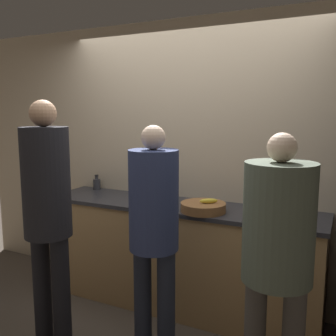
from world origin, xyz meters
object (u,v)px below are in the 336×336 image
object	(u,v)px
fruit_bowl	(203,207)
cup_yellow	(302,218)
utensil_crock	(162,191)
person_right	(278,244)
person_left	(47,207)
person_center	(154,222)
bottle_dark	(97,184)
bottle_amber	(261,200)

from	to	relation	value
fruit_bowl	cup_yellow	distance (m)	0.76
fruit_bowl	utensil_crock	bearing A→B (deg)	150.19
person_right	person_left	bearing A→B (deg)	-173.32
person_left	utensil_crock	size ratio (longest dim) A/B	7.74
person_center	bottle_dark	bearing A→B (deg)	142.08
person_center	cup_yellow	distance (m)	1.08
person_center	person_left	bearing A→B (deg)	-157.33
person_left	person_center	world-z (taller)	person_left
bottle_amber	bottle_dark	world-z (taller)	bottle_amber
person_right	utensil_crock	world-z (taller)	person_right
fruit_bowl	cup_yellow	bearing A→B (deg)	-0.23
fruit_bowl	bottle_amber	distance (m)	0.52
utensil_crock	fruit_bowl	bearing A→B (deg)	-29.81
person_right	bottle_amber	world-z (taller)	person_right
person_center	person_right	distance (m)	0.87
person_left	person_right	xyz separation A→B (m)	(1.56, 0.18, -0.08)
cup_yellow	person_center	bearing A→B (deg)	-148.23
fruit_bowl	cup_yellow	world-z (taller)	fruit_bowl
person_center	fruit_bowl	size ratio (longest dim) A/B	4.54
person_center	utensil_crock	world-z (taller)	person_center
person_center	bottle_dark	size ratio (longest dim) A/B	10.82
person_center	fruit_bowl	distance (m)	0.59
person_center	cup_yellow	xyz separation A→B (m)	(0.92, 0.57, -0.00)
person_center	cup_yellow	bearing A→B (deg)	31.77
person_left	cup_yellow	world-z (taller)	person_left
person_right	fruit_bowl	xyz separation A→B (m)	(-0.71, 0.68, -0.02)
utensil_crock	bottle_dark	size ratio (longest dim) A/B	1.54
person_left	fruit_bowl	bearing A→B (deg)	45.37
person_left	bottle_dark	distance (m)	1.29
utensil_crock	cup_yellow	distance (m)	1.34
person_center	utensil_crock	xyz separation A→B (m)	(-0.39, 0.88, 0.02)
fruit_bowl	cup_yellow	size ratio (longest dim) A/B	4.22
person_center	utensil_crock	distance (m)	0.96
person_center	person_right	bearing A→B (deg)	-7.15
cup_yellow	person_left	bearing A→B (deg)	-151.98
utensil_crock	cup_yellow	size ratio (longest dim) A/B	2.72
person_right	cup_yellow	size ratio (longest dim) A/B	18.88
bottle_dark	person_right	bearing A→B (deg)	-26.64
person_center	bottle_dark	xyz separation A→B (m)	(-1.17, 0.91, 0.02)
person_left	bottle_amber	world-z (taller)	person_left
person_left	fruit_bowl	size ratio (longest dim) A/B	5.00
fruit_bowl	person_left	bearing A→B (deg)	-134.63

